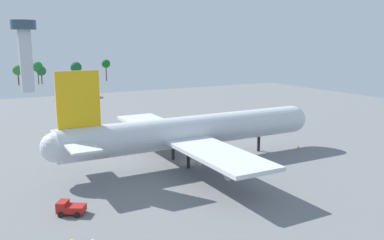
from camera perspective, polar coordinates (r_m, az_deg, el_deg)
The scene contains 7 objects.
ground_plane at distance 86.89m, azimuth 0.00°, elevation -5.91°, with size 246.30×246.30×0.00m, color slate.
cargo_airplane at distance 85.10m, azimuth -0.10°, elevation -1.64°, with size 61.57×54.29×20.27m.
pushback_tractor at distance 64.09m, azimuth -16.88°, elevation -11.81°, with size 4.55×4.00×2.01m.
fuel_truck at distance 112.01m, azimuth 5.85°, elevation -1.47°, with size 4.57×5.08×2.19m.
safety_cone_nose at distance 100.54m, azimuth 14.81°, elevation -3.70°, with size 0.53×0.53×0.76m, color orange.
control_tower at distance 219.85m, azimuth -22.54°, elevation 9.30°, with size 11.98×11.98×35.58m.
tree_line_backdrop at distance 257.05m, azimuth -22.38°, elevation 6.76°, with size 99.00×6.84×15.15m.
Camera 1 is at (-39.73, -72.96, 25.46)m, focal length 37.69 mm.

